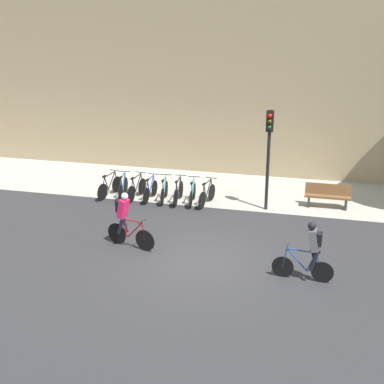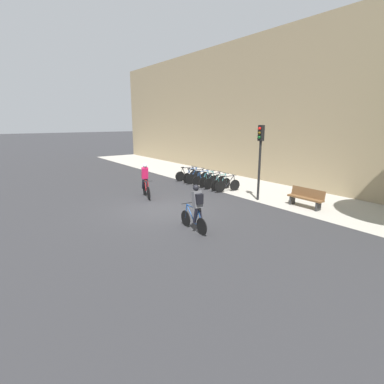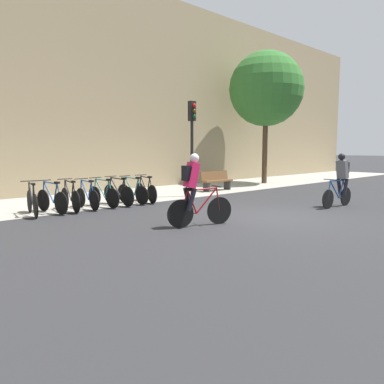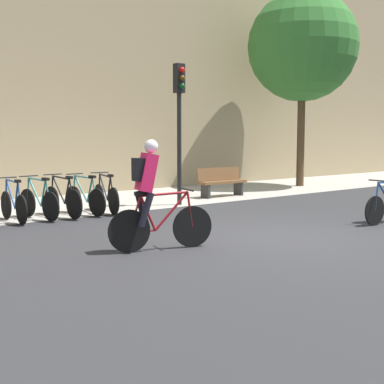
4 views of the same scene
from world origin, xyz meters
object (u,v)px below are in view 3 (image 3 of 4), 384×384
at_px(traffic_light_pole, 192,131).
at_px(parked_bike_4, 103,195).
at_px(parked_bike_5, 118,193).
at_px(bench, 216,180).
at_px(cyclist_pink, 194,188).
at_px(parked_bike_0, 32,201).
at_px(parked_bike_7, 146,191).
at_px(cyclist_grey, 341,178).
at_px(parked_bike_1, 52,200).
at_px(parked_bike_6, 133,192).
at_px(parked_bike_2, 70,198).
at_px(parked_bike_3, 87,197).

bearing_deg(traffic_light_pole, parked_bike_4, -179.95).
height_order(parked_bike_4, parked_bike_5, parked_bike_5).
distance_m(parked_bike_5, traffic_light_pole, 4.04).
bearing_deg(parked_bike_5, traffic_light_pole, 0.06).
relative_size(parked_bike_5, bench, 1.00).
height_order(cyclist_pink, bench, cyclist_pink).
xyz_separation_m(parked_bike_0, parked_bike_7, (3.99, 0.00, -0.01)).
relative_size(cyclist_grey, parked_bike_1, 1.08).
bearing_deg(parked_bike_4, parked_bike_7, -0.01).
xyz_separation_m(parked_bike_5, parked_bike_6, (0.57, 0.00, -0.01)).
height_order(parked_bike_4, parked_bike_7, parked_bike_7).
height_order(parked_bike_7, bench, parked_bike_7).
distance_m(parked_bike_2, parked_bike_4, 1.14).
bearing_deg(parked_bike_6, bench, 8.81).
bearing_deg(parked_bike_1, parked_bike_3, -0.03).
bearing_deg(bench, cyclist_pink, -140.44).
relative_size(cyclist_pink, parked_bike_4, 1.12).
bearing_deg(parked_bike_6, cyclist_pink, -104.42).
bearing_deg(bench, cyclist_grey, -94.25).
bearing_deg(traffic_light_pole, cyclist_grey, -71.29).
distance_m(parked_bike_6, bench, 5.11).
bearing_deg(parked_bike_2, parked_bike_7, 0.00).
relative_size(parked_bike_1, parked_bike_2, 0.96).
distance_m(parked_bike_1, traffic_light_pole, 6.08).
distance_m(cyclist_grey, parked_bike_0, 9.60).
relative_size(cyclist_grey, parked_bike_6, 1.08).
bearing_deg(bench, parked_bike_0, -174.72).
xyz_separation_m(parked_bike_3, parked_bike_4, (0.57, 0.00, 0.01)).
height_order(parked_bike_0, bench, parked_bike_0).
bearing_deg(parked_bike_5, parked_bike_6, 0.04).
bearing_deg(cyclist_grey, bench, 85.75).
bearing_deg(parked_bike_1, cyclist_grey, -35.13).
relative_size(parked_bike_4, parked_bike_6, 0.99).
distance_m(parked_bike_4, traffic_light_pole, 4.53).
bearing_deg(parked_bike_0, cyclist_pink, -61.80).
bearing_deg(parked_bike_6, cyclist_grey, -48.71).
distance_m(parked_bike_1, parked_bike_4, 1.71).
xyz_separation_m(parked_bike_6, bench, (5.05, 0.78, 0.08)).
bearing_deg(parked_bike_6, parked_bike_2, -179.99).
relative_size(parked_bike_2, traffic_light_pole, 0.45).
xyz_separation_m(parked_bike_0, parked_bike_6, (3.42, 0.00, -0.01)).
bearing_deg(cyclist_pink, parked_bike_0, 118.20).
relative_size(parked_bike_1, parked_bike_6, 1.01).
bearing_deg(parked_bike_7, cyclist_pink, -111.25).
xyz_separation_m(cyclist_grey, parked_bike_5, (-5.18, 5.24, -0.55)).
relative_size(parked_bike_0, bench, 0.99).
distance_m(parked_bike_1, parked_bike_6, 2.85).
bearing_deg(parked_bike_6, parked_bike_1, 179.99).
relative_size(parked_bike_1, parked_bike_4, 1.02).
bearing_deg(parked_bike_5, parked_bike_3, 179.99).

